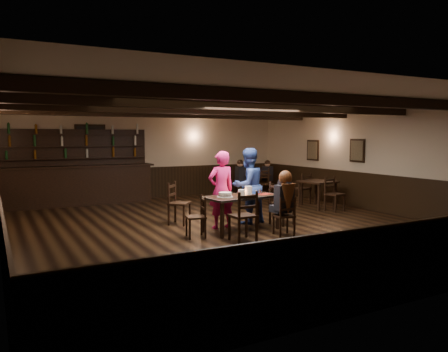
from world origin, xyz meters
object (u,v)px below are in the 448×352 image
woman_pink (221,190)px  man_blue (248,186)px  chair_near_right (286,213)px  bar_counter (78,180)px  dining_table (241,199)px  cake (225,195)px  chair_near_left (245,212)px

woman_pink → man_blue: man_blue is taller
chair_near_right → bar_counter: size_ratio=0.18×
chair_near_right → woman_pink: 1.55m
dining_table → bar_counter: (-2.42, 5.28, 0.05)m
chair_near_right → man_blue: (0.01, 1.47, 0.40)m
cake → bar_counter: size_ratio=0.08×
woman_pink → bar_counter: (-2.16, 4.87, -0.12)m
dining_table → chair_near_right: bearing=-58.6°
woman_pink → bar_counter: bar_counter is taller
woman_pink → cake: bearing=71.6°
man_blue → chair_near_left: bearing=47.4°
chair_near_left → bar_counter: (-2.00, 6.15, 0.16)m
woman_pink → man_blue: (0.80, 0.20, 0.02)m
woman_pink → chair_near_right: bearing=121.3°
chair_near_left → cake: bearing=89.1°
chair_near_left → woman_pink: size_ratio=0.58×
woman_pink → cake: (-0.15, -0.46, -0.05)m
dining_table → chair_near_right: size_ratio=2.12×
man_blue → bar_counter: bearing=-67.0°
woman_pink → man_blue: size_ratio=0.97×
woman_pink → bar_counter: 5.33m
cake → bar_counter: (-2.01, 5.33, -0.07)m
chair_near_left → chair_near_right: 0.96m
dining_table → cake: 0.43m
chair_near_right → man_blue: man_blue is taller
chair_near_left → bar_counter: size_ratio=0.22×
bar_counter → woman_pink: bearing=-66.1°
man_blue → woman_pink: bearing=4.2°
chair_near_right → bar_counter: 6.82m
dining_table → man_blue: (0.54, 0.61, 0.19)m
chair_near_right → cake: cake is taller
chair_near_right → bar_counter: bar_counter is taller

